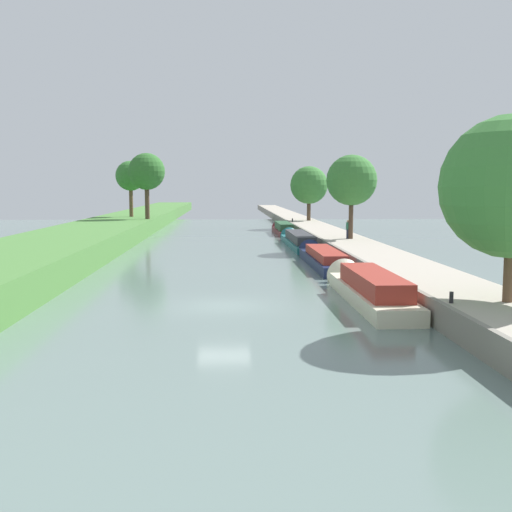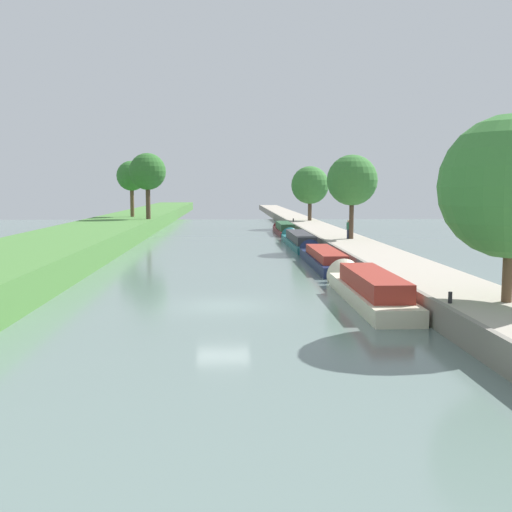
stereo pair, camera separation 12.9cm
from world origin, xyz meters
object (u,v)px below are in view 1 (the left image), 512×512
Objects in this scene: narrowboat_teal at (298,240)px; narrowboat_cream at (367,288)px; narrowboat_maroon at (283,229)px; person_walking at (348,229)px; narrowboat_navy at (322,258)px; mooring_bollard_far at (292,220)px; mooring_bollard_near at (451,297)px.

narrowboat_cream is at bearing -89.84° from narrowboat_teal.
person_walking reaches higher than narrowboat_maroon.
narrowboat_maroon is at bearing 90.03° from narrowboat_navy.
mooring_bollard_far reaches higher than narrowboat_maroon.
narrowboat_navy is 0.83× the size of narrowboat_teal.
narrowboat_cream reaches higher than narrowboat_teal.
narrowboat_teal is (-0.03, 14.83, 0.02)m from narrowboat_navy.
narrowboat_teal is 1.29× the size of narrowboat_maroon.
narrowboat_cream reaches higher than narrowboat_navy.
narrowboat_navy is 8.25× the size of person_walking.
narrowboat_teal is 6.54m from person_walking.
narrowboat_maroon is 28.32× the size of mooring_bollard_far.
narrowboat_teal is 9.93× the size of person_walking.
narrowboat_cream is 44.90m from narrowboat_maroon.
narrowboat_cream is 24.24m from person_walking.
narrowboat_maroon is at bearing -106.79° from mooring_bollard_far.
narrowboat_navy is 30.73m from narrowboat_maroon.
narrowboat_navy is 30.45× the size of mooring_bollard_near.
narrowboat_maroon is at bearing 90.08° from narrowboat_cream.
narrowboat_navy is at bearing -89.87° from narrowboat_teal.
mooring_bollard_near is (1.85, -51.54, 0.75)m from narrowboat_maroon.
mooring_bollard_far is at bearing 85.15° from narrowboat_teal.
person_walking reaches higher than narrowboat_teal.
person_walking is (3.83, 9.74, 1.44)m from narrowboat_navy.
narrowboat_navy is 20.90m from mooring_bollard_near.
mooring_bollard_far is at bearing 90.00° from mooring_bollard_near.
person_walking is at bearing -85.80° from mooring_bollard_far.
narrowboat_teal is 36.63× the size of mooring_bollard_far.
narrowboat_navy is 14.83m from narrowboat_teal.
mooring_bollard_far is at bearing 87.99° from narrowboat_cream.
narrowboat_cream is 27.61× the size of mooring_bollard_far.
narrowboat_teal is at bearing 127.21° from person_walking.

